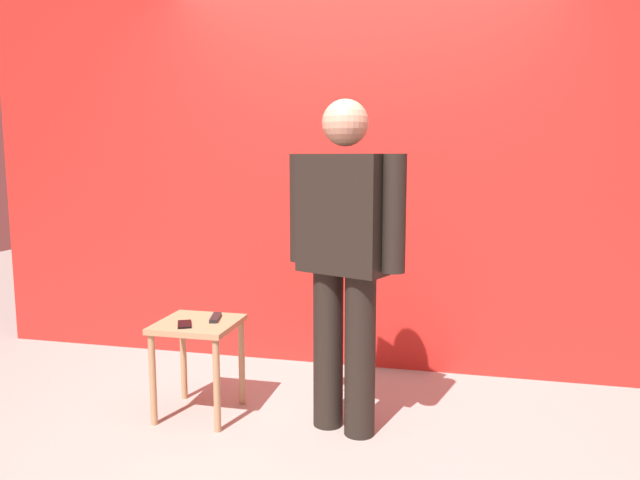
{
  "coord_description": "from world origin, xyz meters",
  "views": [
    {
      "loc": [
        0.66,
        -2.65,
        1.41
      ],
      "look_at": [
        -0.1,
        0.55,
        0.95
      ],
      "focal_mm": 33.95,
      "sensor_mm": 36.0,
      "label": 1
    }
  ],
  "objects_px": {
    "tv_remote": "(215,318)",
    "cell_phone": "(185,324)",
    "side_table": "(198,339)",
    "standing_person": "(345,250)"
  },
  "relations": [
    {
      "from": "side_table",
      "to": "standing_person",
      "type": "bearing_deg",
      "value": -0.08
    },
    {
      "from": "cell_phone",
      "to": "standing_person",
      "type": "bearing_deg",
      "value": -20.7
    },
    {
      "from": "side_table",
      "to": "cell_phone",
      "type": "bearing_deg",
      "value": -113.63
    },
    {
      "from": "side_table",
      "to": "cell_phone",
      "type": "distance_m",
      "value": 0.14
    },
    {
      "from": "standing_person",
      "to": "cell_phone",
      "type": "distance_m",
      "value": 0.94
    },
    {
      "from": "standing_person",
      "to": "side_table",
      "type": "xyz_separation_m",
      "value": [
        -0.81,
        0.0,
        -0.52
      ]
    },
    {
      "from": "cell_phone",
      "to": "tv_remote",
      "type": "xyz_separation_m",
      "value": [
        0.11,
        0.14,
        0.01
      ]
    },
    {
      "from": "cell_phone",
      "to": "tv_remote",
      "type": "distance_m",
      "value": 0.18
    },
    {
      "from": "tv_remote",
      "to": "cell_phone",
      "type": "bearing_deg",
      "value": -142.72
    },
    {
      "from": "standing_person",
      "to": "side_table",
      "type": "relative_size",
      "value": 3.21
    }
  ]
}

